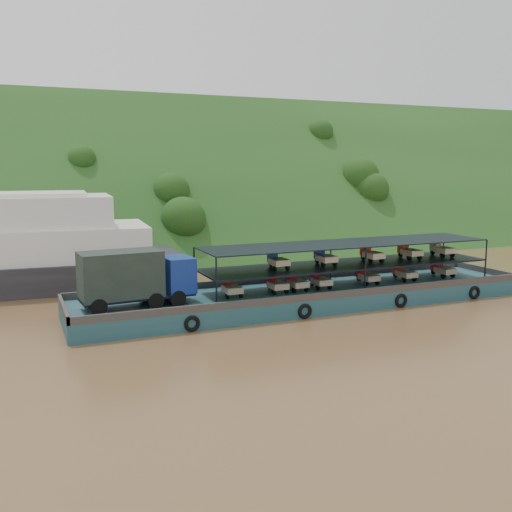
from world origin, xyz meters
name	(u,v)px	position (x,y,z in m)	size (l,w,h in m)	color
ground	(295,300)	(0.00, 0.00, 0.00)	(160.00, 160.00, 0.00)	brown
hillside	(175,244)	(0.00, 36.00, 0.00)	(140.00, 28.00, 28.00)	#173A15
cargo_barge	(289,291)	(-1.34, -1.69, 1.24)	(35.00, 7.18, 4.96)	#15444A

